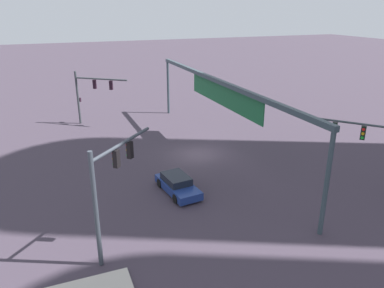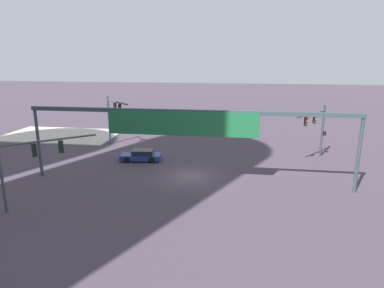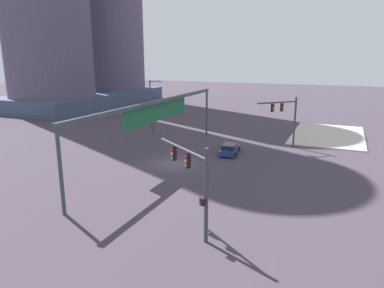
{
  "view_description": "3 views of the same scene",
  "coord_description": "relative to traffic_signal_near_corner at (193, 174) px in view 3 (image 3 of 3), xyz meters",
  "views": [
    {
      "loc": [
        28.29,
        -11.79,
        12.38
      ],
      "look_at": [
        2.27,
        -1.46,
        1.97
      ],
      "focal_mm": 34.64,
      "sensor_mm": 36.0,
      "label": 1
    },
    {
      "loc": [
        -4.41,
        29.43,
        10.84
      ],
      "look_at": [
        0.01,
        -0.7,
        2.95
      ],
      "focal_mm": 31.28,
      "sensor_mm": 36.0,
      "label": 2
    },
    {
      "loc": [
        -31.46,
        -15.6,
        10.89
      ],
      "look_at": [
        2.94,
        -0.67,
        1.54
      ],
      "focal_mm": 32.81,
      "sensor_mm": 36.0,
      "label": 3
    }
  ],
  "objects": [
    {
      "name": "traffic_signal_opposite_side",
      "position": [
        23.75,
        -1.94,
        0.34
      ],
      "size": [
        4.05,
        3.93,
        6.23
      ],
      "rotation": [
        0.0,
        0.0,
        2.37
      ],
      "color": "#383E47",
      "rests_on": "ground"
    },
    {
      "name": "traffic_signal_near_corner",
      "position": [
        0.0,
        0.0,
        0.0
      ],
      "size": [
        4.1,
        5.01,
        5.86
      ],
      "rotation": [
        0.0,
        0.0,
        0.93
      ],
      "color": "#35393D",
      "rests_on": "ground"
    },
    {
      "name": "sidewalk_corner",
      "position": [
        33.56,
        -6.48,
        -3.82
      ],
      "size": [
        15.92,
        9.52,
        0.15
      ],
      "primitive_type": "cube",
      "color": "beige",
      "rests_on": "ground"
    },
    {
      "name": "overhead_sign_gantry",
      "position": [
        12.77,
        9.45,
        1.72
      ],
      "size": [
        28.36,
        0.43,
        6.6
      ],
      "color": "#324148",
      "rests_on": "ground"
    },
    {
      "name": "ground_plane",
      "position": [
        12.62,
        7.49,
        -3.89
      ],
      "size": [
        236.05,
        236.05,
        0.0
      ],
      "primitive_type": "plane",
      "color": "#3E3441"
    },
    {
      "name": "sedan_car_approaching",
      "position": [
        18.67,
        3.42,
        -3.32
      ],
      "size": [
        4.45,
        2.21,
        1.21
      ],
      "rotation": [
        0.0,
        0.0,
        0.11
      ],
      "color": "navy",
      "rests_on": "ground"
    },
    {
      "name": "streetlamp_curved_arm",
      "position": [
        28.18,
        19.04,
        0.42
      ],
      "size": [
        1.74,
        1.6,
        7.41
      ],
      "rotation": [
        0.0,
        0.0,
        -0.73
      ],
      "color": "#3D3A44",
      "rests_on": "ground"
    },
    {
      "name": "traffic_signal_cross_street",
      "position": [
        23.23,
        15.59,
        -0.05
      ],
      "size": [
        5.34,
        4.61,
        5.47
      ],
      "rotation": [
        0.0,
        0.0,
        -2.43
      ],
      "color": "#353E42",
      "rests_on": "ground"
    }
  ]
}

